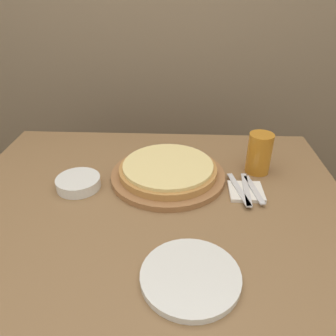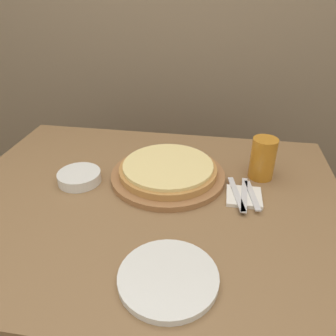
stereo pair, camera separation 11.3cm
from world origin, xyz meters
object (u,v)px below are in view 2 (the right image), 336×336
Objects in this scene: pizza_on_board at (168,172)px; spoon at (252,195)px; dinner_plate at (168,278)px; side_bowl at (79,177)px; fork at (236,194)px; dinner_knife at (244,194)px; beer_glass at (263,157)px.

spoon is (0.28, -0.08, -0.01)m from pizza_on_board.
side_bowl is (-0.37, 0.37, 0.01)m from dinner_plate.
fork and spoon have the same top height.
dinner_plate is at bearing -117.19° from dinner_knife.
dinner_plate is 1.62× the size of side_bowl.
side_bowl is at bearing 179.18° from dinner_knife.
beer_glass is 0.18m from fork.
dinner_plate is at bearing -116.07° from beer_glass.
beer_glass reaches higher than dinner_knife.
side_bowl is at bearing 179.15° from fork.
pizza_on_board is 0.30m from side_bowl.
spoon is (0.21, 0.36, 0.01)m from dinner_plate.
fork is (0.23, -0.08, -0.01)m from pizza_on_board.
pizza_on_board is 2.09× the size of dinner_knife.
fork is at bearing 180.00° from spoon.
dinner_plate is (-0.25, -0.50, -0.07)m from beer_glass.
pizza_on_board reaches higher than fork.
side_bowl is at bearing 179.22° from spoon.
beer_glass is at bearing 63.93° from dinner_plate.
spoon is (0.03, 0.00, 0.00)m from dinner_knife.
pizza_on_board is at bearing -169.14° from beer_glass.
pizza_on_board is 0.27m from dinner_knife.
dinner_plate is 1.25× the size of dinner_knife.
dinner_plate reaches higher than fork.
fork is (0.16, 0.36, 0.01)m from dinner_plate.
spoon is (0.05, 0.00, 0.00)m from fork.
dinner_knife is (0.26, -0.08, -0.01)m from pizza_on_board.
pizza_on_board is 0.29m from spoon.
side_bowl is 0.55m from dinner_knife.
beer_glass is 0.16m from spoon.
side_bowl is (-0.30, -0.07, -0.01)m from pizza_on_board.
pizza_on_board is 0.33m from beer_glass.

